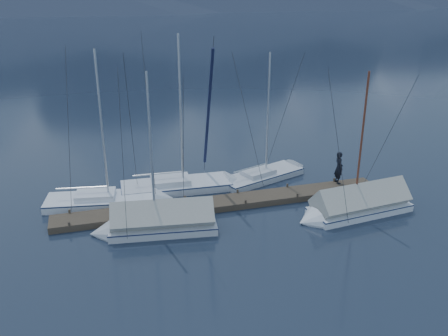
% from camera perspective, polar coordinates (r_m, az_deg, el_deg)
% --- Properties ---
extents(ground, '(1000.00, 1000.00, 0.00)m').
position_cam_1_polar(ground, '(24.09, 1.33, -6.55)').
color(ground, black).
rests_on(ground, ground).
extents(dock, '(18.00, 1.50, 0.54)m').
position_cam_1_polar(dock, '(25.75, 0.00, -4.34)').
color(dock, '#382D23').
rests_on(dock, ground).
extents(mooring_posts, '(15.12, 1.52, 0.35)m').
position_cam_1_polar(mooring_posts, '(25.52, -1.08, -3.99)').
color(mooring_posts, '#382D23').
rests_on(mooring_posts, ground).
extents(sailboat_open_left, '(7.14, 3.22, 9.15)m').
position_cam_1_polar(sailboat_open_left, '(26.63, -12.62, -3.86)').
color(sailboat_open_left, silver).
rests_on(sailboat_open_left, ground).
extents(sailboat_open_mid, '(7.44, 3.16, 9.72)m').
position_cam_1_polar(sailboat_open_mid, '(27.95, -3.88, -2.11)').
color(sailboat_open_mid, silver).
rests_on(sailboat_open_mid, ground).
extents(sailboat_open_right, '(6.59, 3.86, 8.42)m').
position_cam_1_polar(sailboat_open_right, '(29.75, 5.71, -0.73)').
color(sailboat_open_right, silver).
rests_on(sailboat_open_right, ground).
extents(sailboat_covered_near, '(6.53, 2.82, 8.27)m').
position_cam_1_polar(sailboat_covered_near, '(25.58, 15.16, -4.57)').
color(sailboat_covered_near, white).
rests_on(sailboat_covered_near, ground).
extents(sailboat_covered_far, '(6.27, 2.76, 8.53)m').
position_cam_1_polar(sailboat_covered_far, '(23.30, -8.56, -6.67)').
color(sailboat_covered_far, silver).
rests_on(sailboat_covered_far, ground).
extents(person, '(0.52, 0.74, 1.91)m').
position_cam_1_polar(person, '(28.28, 13.65, 0.05)').
color(person, black).
rests_on(person, dock).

